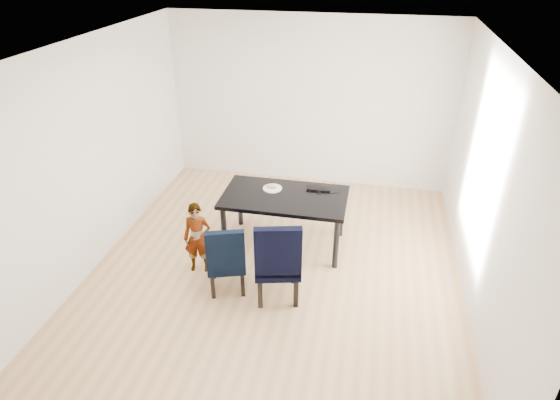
% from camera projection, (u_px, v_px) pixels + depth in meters
% --- Properties ---
extents(floor, '(4.50, 5.00, 0.01)m').
position_uv_depth(floor, '(277.00, 266.00, 5.94)').
color(floor, tan).
rests_on(floor, ground).
extents(ceiling, '(4.50, 5.00, 0.01)m').
position_uv_depth(ceiling, '(276.00, 46.00, 4.61)').
color(ceiling, white).
rests_on(ceiling, wall_back).
extents(wall_back, '(4.50, 0.01, 2.70)m').
position_uv_depth(wall_back, '(309.00, 103.00, 7.42)').
color(wall_back, white).
rests_on(wall_back, ground).
extents(wall_front, '(4.50, 0.01, 2.70)m').
position_uv_depth(wall_front, '(199.00, 328.00, 3.14)').
color(wall_front, silver).
rests_on(wall_front, ground).
extents(wall_left, '(0.01, 5.00, 2.70)m').
position_uv_depth(wall_left, '(95.00, 154.00, 5.68)').
color(wall_left, white).
rests_on(wall_left, ground).
extents(wall_right, '(0.01, 5.00, 2.70)m').
position_uv_depth(wall_right, '(487.00, 189.00, 4.88)').
color(wall_right, silver).
rests_on(wall_right, ground).
extents(dining_table, '(1.60, 0.90, 0.75)m').
position_uv_depth(dining_table, '(285.00, 220.00, 6.18)').
color(dining_table, black).
rests_on(dining_table, floor).
extents(chair_left, '(0.55, 0.56, 0.90)m').
position_uv_depth(chair_left, '(226.00, 256.00, 5.37)').
color(chair_left, black).
rests_on(chair_left, floor).
extents(chair_right, '(0.61, 0.63, 1.05)m').
position_uv_depth(chair_right, '(277.00, 258.00, 5.21)').
color(chair_right, black).
rests_on(chair_right, floor).
extents(child, '(0.37, 0.28, 0.93)m').
position_uv_depth(child, '(198.00, 238.00, 5.66)').
color(child, orange).
rests_on(child, floor).
extents(plate, '(0.33, 0.33, 0.01)m').
position_uv_depth(plate, '(272.00, 188.00, 6.16)').
color(plate, white).
rests_on(plate, dining_table).
extents(sandwich, '(0.16, 0.11, 0.06)m').
position_uv_depth(sandwich, '(271.00, 186.00, 6.13)').
color(sandwich, '#C67C46').
rests_on(sandwich, plate).
extents(laptop, '(0.32, 0.21, 0.02)m').
position_uv_depth(laptop, '(319.00, 187.00, 6.18)').
color(laptop, black).
rests_on(laptop, dining_table).
extents(cable_tangle, '(0.16, 0.16, 0.01)m').
position_uv_depth(cable_tangle, '(315.00, 193.00, 6.06)').
color(cable_tangle, black).
rests_on(cable_tangle, dining_table).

